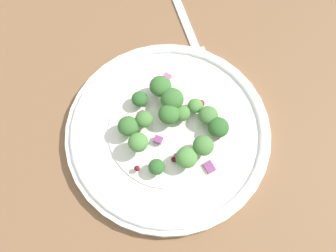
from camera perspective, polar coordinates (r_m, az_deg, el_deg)
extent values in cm
cube|color=brown|center=(52.00, -1.42, -4.24)|extent=(180.00, 180.00, 2.00)
cylinder|color=white|center=(51.38, 0.00, -0.91)|extent=(26.74, 26.74, 1.20)
torus|color=white|center=(50.83, 0.00, -0.66)|extent=(25.60, 25.60, 1.00)
cylinder|color=white|center=(50.73, 0.00, -0.61)|extent=(15.51, 15.51, 0.20)
cylinder|color=#8EB77A|center=(51.78, 3.95, 2.54)|extent=(0.75, 0.75, 0.75)
ellipsoid|color=#4C843D|center=(50.97, 4.01, 2.97)|extent=(2.00, 2.00, 1.50)
cylinder|color=#8EB77A|center=(52.11, -0.70, 5.12)|extent=(1.08, 1.08, 1.08)
ellipsoid|color=#386B2D|center=(50.97, -0.72, 5.81)|extent=(2.88, 2.88, 2.16)
cylinder|color=#ADD18E|center=(50.74, 0.15, 1.19)|extent=(1.03, 1.03, 1.03)
ellipsoid|color=#386B2D|center=(49.61, 0.15, 1.77)|extent=(2.74, 2.74, 2.05)
cylinder|color=#9EC684|center=(50.31, -5.69, -0.55)|extent=(1.00, 1.00, 1.00)
ellipsoid|color=#386B2D|center=(49.21, -5.82, -0.02)|extent=(2.66, 2.66, 1.99)
cylinder|color=#9EC684|center=(51.44, 0.58, 3.29)|extent=(1.12, 1.12, 1.12)
ellipsoid|color=#386B2D|center=(50.23, 0.60, 3.97)|extent=(2.99, 2.99, 2.24)
cylinder|color=#ADD18E|center=(51.09, 5.74, 1.01)|extent=(0.96, 0.96, 0.96)
ellipsoid|color=#477A38|center=(50.05, 5.86, 1.54)|extent=(2.55, 2.55, 1.91)
cylinder|color=#9EC684|center=(51.09, 2.01, 1.43)|extent=(0.81, 0.81, 0.81)
ellipsoid|color=#477A38|center=(50.20, 2.04, 1.89)|extent=(2.16, 2.16, 1.62)
cylinder|color=#8EB77A|center=(49.23, 5.05, -3.02)|extent=(0.97, 0.97, 0.97)
ellipsoid|color=#477A38|center=(48.13, 5.17, -2.55)|extent=(2.60, 2.60, 1.95)
cylinder|color=#8EB77A|center=(52.03, -4.08, 3.48)|extent=(0.80, 0.80, 0.80)
ellipsoid|color=#2D6028|center=(51.18, -4.15, 3.95)|extent=(2.12, 2.12, 1.59)
cylinder|color=#ADD18E|center=(48.78, -4.31, -3.21)|extent=(0.94, 0.94, 0.94)
ellipsoid|color=#4C843D|center=(47.73, -4.40, -2.76)|extent=(2.49, 2.49, 1.87)
cylinder|color=#8EB77A|center=(50.13, -3.47, 0.55)|extent=(0.84, 0.84, 0.84)
ellipsoid|color=#477A38|center=(49.21, -3.53, 1.01)|extent=(2.23, 2.23, 1.67)
cylinder|color=#ADD18E|center=(50.59, 7.17, -0.71)|extent=(1.01, 1.01, 1.01)
ellipsoid|color=#2D6028|center=(49.48, 7.34, -0.19)|extent=(2.69, 2.69, 2.01)
cylinder|color=#9EC684|center=(48.55, -1.85, -6.26)|extent=(0.75, 0.75, 0.75)
ellipsoid|color=#2D6028|center=(47.68, -1.88, -5.95)|extent=(2.00, 2.00, 1.50)
cylinder|color=#8EB77A|center=(48.76, 2.62, -5.06)|extent=(1.00, 1.00, 1.00)
ellipsoid|color=#4C843D|center=(47.62, 2.68, -4.62)|extent=(2.66, 2.66, 2.00)
sphere|color=maroon|center=(48.31, -4.54, -6.17)|extent=(0.71, 0.71, 0.71)
sphere|color=maroon|center=(51.64, 4.81, 3.28)|extent=(1.00, 1.00, 1.00)
sphere|color=#4C0A14|center=(48.77, 0.86, -4.86)|extent=(0.71, 0.71, 0.71)
sphere|color=#4C0A14|center=(48.18, -2.03, -5.92)|extent=(0.95, 0.95, 0.95)
cube|color=#843D75|center=(49.57, -1.47, -2.01)|extent=(1.28, 1.19, 0.56)
cube|color=#934C84|center=(49.21, 1.91, -4.32)|extent=(1.76, 1.72, 0.33)
cube|color=#843D75|center=(49.11, 6.01, -5.98)|extent=(1.67, 1.76, 0.59)
cube|color=#843D75|center=(51.55, -3.73, 1.59)|extent=(1.35, 1.50, 0.33)
cube|color=#A35B93|center=(53.68, -0.23, 7.04)|extent=(1.46, 1.50, 0.59)
cube|color=#843D75|center=(50.39, 7.39, -1.03)|extent=(1.66, 1.66, 0.41)
cube|color=silver|center=(62.28, 1.78, 16.70)|extent=(6.15, 14.54, 0.50)
cube|color=silver|center=(57.21, 4.71, 9.78)|extent=(3.47, 4.20, 0.50)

